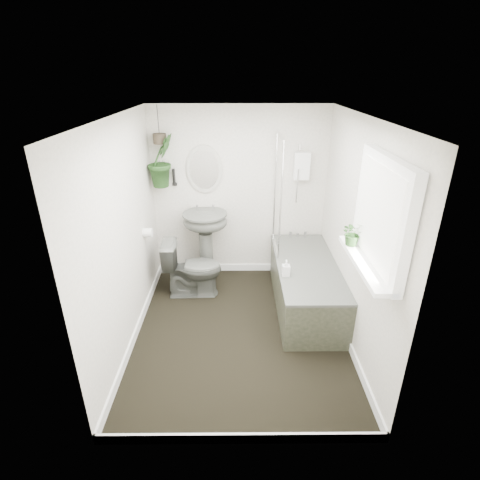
{
  "coord_description": "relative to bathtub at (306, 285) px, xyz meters",
  "views": [
    {
      "loc": [
        -0.03,
        -3.4,
        2.67
      ],
      "look_at": [
        0.0,
        0.15,
        1.05
      ],
      "focal_mm": 28.0,
      "sensor_mm": 36.0,
      "label": 1
    }
  ],
  "objects": [
    {
      "name": "floor",
      "position": [
        -0.8,
        -0.5,
        -0.3
      ],
      "size": [
        2.3,
        2.8,
        0.02
      ],
      "primitive_type": "cube",
      "color": "black",
      "rests_on": "ground"
    },
    {
      "name": "ceiling",
      "position": [
        -0.8,
        -0.5,
        2.02
      ],
      "size": [
        2.3,
        2.8,
        0.02
      ],
      "primitive_type": "cube",
      "color": "white",
      "rests_on": "ground"
    },
    {
      "name": "wall_back",
      "position": [
        -0.8,
        0.91,
        0.86
      ],
      "size": [
        2.3,
        0.02,
        2.3
      ],
      "primitive_type": "cube",
      "color": "silver",
      "rests_on": "ground"
    },
    {
      "name": "wall_front",
      "position": [
        -0.8,
        -1.91,
        0.86
      ],
      "size": [
        2.3,
        0.02,
        2.3
      ],
      "primitive_type": "cube",
      "color": "silver",
      "rests_on": "ground"
    },
    {
      "name": "wall_left",
      "position": [
        -1.96,
        -0.5,
        0.86
      ],
      "size": [
        0.02,
        2.8,
        2.3
      ],
      "primitive_type": "cube",
      "color": "silver",
      "rests_on": "ground"
    },
    {
      "name": "wall_right",
      "position": [
        0.36,
        -0.5,
        0.86
      ],
      "size": [
        0.02,
        2.8,
        2.3
      ],
      "primitive_type": "cube",
      "color": "silver",
      "rests_on": "ground"
    },
    {
      "name": "skirting",
      "position": [
        -0.8,
        -0.5,
        -0.24
      ],
      "size": [
        2.3,
        2.8,
        0.1
      ],
      "primitive_type": "cube",
      "color": "white",
      "rests_on": "floor"
    },
    {
      "name": "bathtub",
      "position": [
        0.0,
        0.0,
        0.0
      ],
      "size": [
        0.72,
        1.72,
        0.58
      ],
      "primitive_type": null,
      "color": "#484B45",
      "rests_on": "floor"
    },
    {
      "name": "bath_screen",
      "position": [
        -0.33,
        0.49,
        0.99
      ],
      "size": [
        0.04,
        0.72,
        1.4
      ],
      "primitive_type": null,
      "color": "silver",
      "rests_on": "bathtub"
    },
    {
      "name": "shower_box",
      "position": [
        0.0,
        0.84,
        1.26
      ],
      "size": [
        0.2,
        0.1,
        0.35
      ],
      "primitive_type": "cube",
      "color": "white",
      "rests_on": "wall_back"
    },
    {
      "name": "oval_mirror",
      "position": [
        -1.25,
        0.87,
        1.21
      ],
      "size": [
        0.46,
        0.03,
        0.62
      ],
      "primitive_type": "ellipsoid",
      "color": "#ADAB9D",
      "rests_on": "wall_back"
    },
    {
      "name": "wall_sconce",
      "position": [
        -1.65,
        0.86,
        1.11
      ],
      "size": [
        0.04,
        0.04,
        0.22
      ],
      "primitive_type": "cylinder",
      "color": "black",
      "rests_on": "wall_back"
    },
    {
      "name": "toilet_roll_holder",
      "position": [
        -1.9,
        0.2,
        0.61
      ],
      "size": [
        0.11,
        0.11,
        0.11
      ],
      "primitive_type": "cylinder",
      "rotation": [
        0.0,
        1.57,
        0.0
      ],
      "color": "white",
      "rests_on": "wall_left"
    },
    {
      "name": "window_recess",
      "position": [
        0.29,
        -1.2,
        1.36
      ],
      "size": [
        0.08,
        1.0,
        0.9
      ],
      "primitive_type": "cube",
      "color": "white",
      "rests_on": "wall_right"
    },
    {
      "name": "window_sill",
      "position": [
        0.22,
        -1.2,
        0.94
      ],
      "size": [
        0.18,
        1.0,
        0.04
      ],
      "primitive_type": "cube",
      "color": "white",
      "rests_on": "wall_right"
    },
    {
      "name": "window_blinds",
      "position": [
        0.24,
        -1.2,
        1.36
      ],
      "size": [
        0.01,
        0.86,
        0.76
      ],
      "primitive_type": "cube",
      "color": "white",
      "rests_on": "wall_right"
    },
    {
      "name": "toilet",
      "position": [
        -1.4,
        0.28,
        0.08
      ],
      "size": [
        0.74,
        0.44,
        0.74
      ],
      "primitive_type": "imported",
      "rotation": [
        0.0,
        0.0,
        1.61
      ],
      "color": "#484B45",
      "rests_on": "floor"
    },
    {
      "name": "pedestal_sink",
      "position": [
        -1.25,
        0.65,
        0.2
      ],
      "size": [
        0.64,
        0.57,
        0.99
      ],
      "primitive_type": null,
      "rotation": [
        0.0,
        0.0,
        -0.14
      ],
      "color": "#484B45",
      "rests_on": "floor"
    },
    {
      "name": "sill_plant",
      "position": [
        0.19,
        -0.9,
        1.07
      ],
      "size": [
        0.23,
        0.21,
        0.23
      ],
      "primitive_type": "imported",
      "rotation": [
        0.0,
        0.0,
        0.15
      ],
      "color": "black",
      "rests_on": "window_sill"
    },
    {
      "name": "hanging_plant",
      "position": [
        -1.77,
        0.75,
        1.35
      ],
      "size": [
        0.46,
        0.46,
        0.66
      ],
      "primitive_type": "imported",
      "rotation": [
        0.0,
        0.0,
        0.86
      ],
      "color": "black",
      "rests_on": "ceiling"
    },
    {
      "name": "soap_bottle",
      "position": [
        -0.29,
        -0.28,
        0.38
      ],
      "size": [
        0.09,
        0.09,
        0.19
      ],
      "primitive_type": "imported",
      "rotation": [
        0.0,
        0.0,
        -0.02
      ],
      "color": "black",
      "rests_on": "bathtub"
    },
    {
      "name": "hanging_pot",
      "position": [
        -1.77,
        0.75,
        1.62
      ],
      "size": [
        0.16,
        0.16,
        0.12
      ],
      "primitive_type": "cylinder",
      "color": "#2F271D",
      "rests_on": "ceiling"
    }
  ]
}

